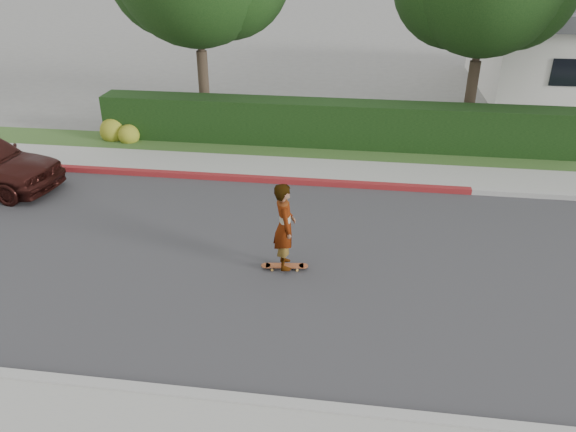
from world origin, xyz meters
name	(u,v)px	position (x,y,z in m)	size (l,w,h in m)	color
ground	(451,274)	(0.00, 0.00, 0.00)	(120.00, 120.00, 0.00)	slate
road	(451,274)	(0.00, 0.00, 0.01)	(60.00, 8.00, 0.01)	#2D2D30
curb_near	(485,427)	(0.00, -4.10, 0.07)	(60.00, 0.20, 0.15)	#9E9E99
curb_far	(433,189)	(0.00, 4.10, 0.07)	(60.00, 0.20, 0.15)	#9E9E99
curb_red_section	(251,179)	(-5.00, 4.10, 0.08)	(12.00, 0.21, 0.15)	maroon
sidewalk_far	(430,177)	(0.00, 5.00, 0.06)	(60.00, 1.60, 0.12)	gray
planting_strip	(426,157)	(0.00, 6.60, 0.05)	(60.00, 1.60, 0.10)	#2D4C1E
hedge	(331,125)	(-3.00, 7.20, 0.75)	(15.00, 1.00, 1.50)	black
flowering_shrub	(118,132)	(-10.01, 6.74, 0.33)	(1.40, 1.00, 0.90)	#2D4C19
skateboard	(285,266)	(-3.42, -0.31, 0.09)	(0.99, 0.31, 0.09)	gold
skateboarder	(285,226)	(-3.42, -0.31, 1.03)	(0.68, 0.44, 1.85)	white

